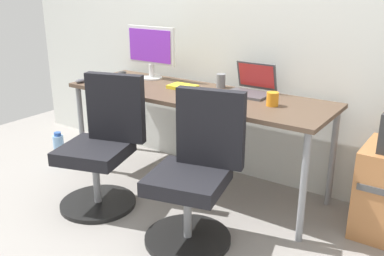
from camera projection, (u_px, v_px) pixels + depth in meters
The scene contains 15 objects.
ground_plane at pixel (196, 184), 3.44m from camera, with size 5.28×5.28×0.00m, color gray.
back_wall at pixel (226, 13), 3.33m from camera, with size 4.40×0.04×2.60m, color silver.
desk at pixel (196, 100), 3.21m from camera, with size 2.04×0.66×0.75m.
office_chair_left at pixel (102, 149), 3.02m from camera, with size 0.55×0.55×0.94m.
office_chair_right at pixel (195, 176), 2.60m from camera, with size 0.54×0.54×0.94m.
water_bottle_on_floor at pixel (59, 150), 3.74m from camera, with size 0.09×0.09×0.31m.
desktop_monitor at pixel (151, 49), 3.57m from camera, with size 0.48×0.18×0.43m.
open_laptop at pixel (251, 86), 3.14m from camera, with size 0.31×0.28×0.22m.
keyboard_by_monitor at pixel (122, 84), 3.41m from camera, with size 0.34×0.12×0.02m, color #515156.
keyboard_by_laptop at pixel (215, 106), 2.82m from camera, with size 0.34×0.12×0.02m, color #515156.
mouse_by_monitor at pixel (122, 73), 3.79m from camera, with size 0.06×0.10×0.03m, color #2D2D2D.
mouse_by_laptop at pixel (81, 81), 3.49m from camera, with size 0.06×0.10×0.03m, color #515156.
coffee_mug at pixel (273, 99), 2.84m from camera, with size 0.08×0.08×0.09m, color orange.
pen_cup at pixel (221, 81), 3.33m from camera, with size 0.07×0.07×0.10m, color slate.
notebook at pixel (183, 87), 3.31m from camera, with size 0.21×0.15×0.03m, color yellow.
Camera 1 is at (1.73, -2.57, 1.54)m, focal length 40.31 mm.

